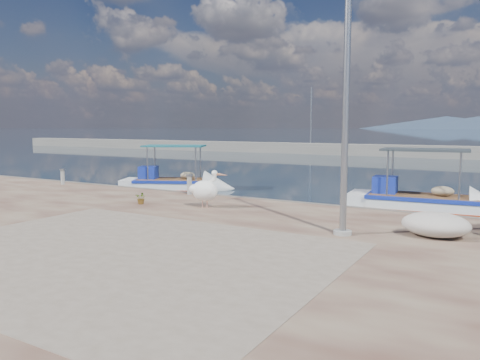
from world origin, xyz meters
name	(u,v)px	position (x,y,z in m)	size (l,w,h in m)	color
ground	(170,241)	(0.00, 0.00, 0.00)	(1400.00, 1400.00, 0.00)	#162635
quay_patch	(116,253)	(1.00, -3.00, 0.50)	(9.00, 7.00, 0.01)	gray
breakwater	(422,151)	(0.00, 40.00, 0.60)	(120.00, 2.20, 7.50)	gray
boat_left	(174,185)	(-6.46, 8.31, 0.20)	(5.57, 3.88, 2.57)	white
boat_right	(421,204)	(5.10, 8.62, 0.21)	(5.70, 2.31, 2.68)	white
pelican	(205,190)	(-0.53, 2.49, 1.08)	(1.29, 0.84, 1.22)	tan
lamp_post	(346,98)	(4.53, 1.07, 3.80)	(0.44, 0.96, 7.00)	gray
bollard_near	(189,184)	(-2.74, 4.60, 0.92)	(0.25, 0.25, 0.77)	gray
bollard_far	(63,176)	(-9.57, 4.21, 0.89)	(0.23, 0.23, 0.71)	gray
potted_plant	(141,198)	(-2.78, 1.93, 0.71)	(0.38, 0.33, 0.42)	#33722D
net_pile_d	(436,225)	(6.51, 1.94, 0.79)	(1.57, 1.18, 0.59)	beige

